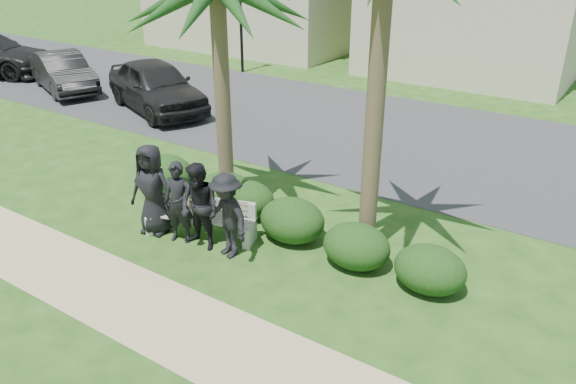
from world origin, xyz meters
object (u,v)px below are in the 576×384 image
Objects in this scene: man_c at (200,207)px; car_a at (156,86)px; man_d at (227,216)px; man_a at (152,189)px; car_b at (63,72)px; man_b at (179,203)px; park_bench at (202,221)px.

car_a is (-7.18, 5.92, -0.02)m from man_c.
man_a is at bearing -161.24° from man_d.
man_a is 12.15m from car_b.
man_b is 8.94m from car_a.
man_a reaches higher than man_b.
park_bench is 1.03m from man_d.
man_a is 1.12× the size of man_d.
park_bench is 1.25× the size of man_a.
man_b is 0.99× the size of man_d.
man_c is 0.60m from man_d.
man_b is at bearing -95.32° from car_b.
man_a is 1.08× the size of man_c.
man_c reaches higher than car_b.
man_b is at bearing -110.07° from car_a.
man_a is at bearing -96.84° from car_b.
man_d is (1.78, 0.10, -0.10)m from man_a.
man_c is 0.35× the size of car_a.
car_a is (-7.78, 5.86, 0.00)m from man_d.
park_bench is 1.41× the size of man_d.
man_d is 0.39× the size of car_b.
man_b reaches higher than car_b.
man_a is 1.13× the size of man_b.
man_b is 0.96× the size of man_c.
car_a reaches higher than man_b.
man_d is 0.34× the size of car_a.
man_b is (0.67, 0.02, -0.11)m from man_a.
man_a reaches higher than park_bench.
man_d reaches higher than car_b.
man_d is at bearing -8.76° from man_a.
man_d is 13.69m from car_b.
car_b is (-11.34, 5.79, -0.11)m from man_b.
man_a reaches higher than car_b.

